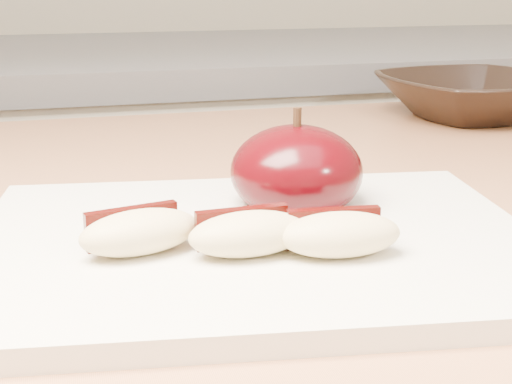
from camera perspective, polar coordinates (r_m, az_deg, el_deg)
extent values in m
cube|color=silver|center=(1.34, -7.22, -9.80)|extent=(2.40, 0.60, 0.90)
cube|color=slate|center=(1.21, -8.06, 10.53)|extent=(2.40, 0.62, 0.04)
cube|color=#AE704B|center=(0.54, 2.20, -1.68)|extent=(1.64, 0.64, 0.04)
cube|color=silver|center=(0.41, 0.00, -4.22)|extent=(0.35, 0.28, 0.01)
ellipsoid|color=black|center=(0.45, 3.25, 1.65)|extent=(0.10, 0.10, 0.06)
cylinder|color=black|center=(0.45, 3.32, 5.96)|extent=(0.01, 0.01, 0.01)
ellipsoid|color=beige|center=(0.38, -9.28, -3.19)|extent=(0.07, 0.04, 0.02)
cube|color=black|center=(0.39, -9.90, -2.70)|extent=(0.05, 0.02, 0.02)
ellipsoid|color=beige|center=(0.37, -0.56, -3.36)|extent=(0.07, 0.03, 0.02)
cube|color=black|center=(0.38, -1.14, -2.81)|extent=(0.05, 0.01, 0.02)
ellipsoid|color=beige|center=(0.37, 6.74, -3.40)|extent=(0.07, 0.04, 0.02)
cube|color=black|center=(0.39, 6.19, -2.83)|extent=(0.05, 0.01, 0.02)
imported|color=black|center=(0.83, 16.93, 7.32)|extent=(0.21, 0.21, 0.05)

